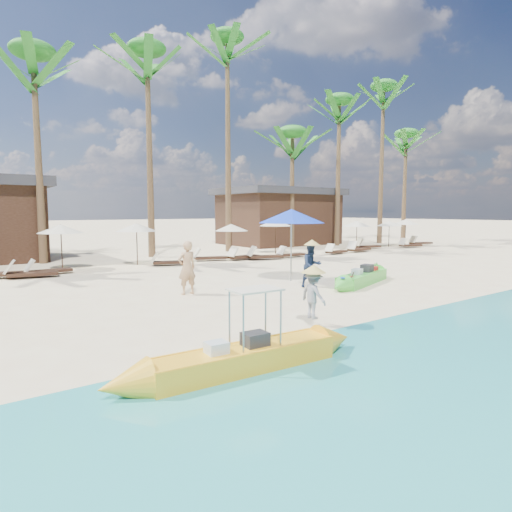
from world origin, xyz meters
TOP-DOWN VIEW (x-y plane):
  - ground at (0.00, 0.00)m, footprint 240.00×240.00m
  - wet_sand_strip at (0.00, -5.00)m, footprint 240.00×4.50m
  - green_canoe at (4.77, 1.11)m, footprint 4.93×2.03m
  - yellow_canoe at (-3.25, -3.32)m, footprint 5.10×0.83m
  - tourist at (-1.15, 2.97)m, footprint 0.62×0.42m
  - vendor_green at (2.84, 1.66)m, footprint 0.83×0.70m
  - vendor_yellow at (-0.51, -1.99)m, footprint 0.41×0.70m
  - blue_umbrella at (3.11, 3.07)m, footprint 2.45×2.45m
  - lounger_4_right at (-4.65, 9.43)m, footprint 1.95×0.92m
  - resort_parasol_5 at (-3.09, 11.24)m, footprint 1.94×1.94m
  - lounger_5_left at (-3.94, 10.00)m, footprint 1.75×0.58m
  - resort_parasol_6 at (0.20, 10.98)m, footprint 1.93×1.93m
  - lounger_6_left at (1.30, 9.89)m, footprint 1.84×1.07m
  - lounger_6_right at (3.80, 10.50)m, footprint 1.84×1.05m
  - resort_parasol_7 at (5.13, 10.38)m, footprint 1.83×1.83m
  - lounger_7_left at (5.46, 9.84)m, footprint 1.91×0.75m
  - lounger_7_right at (6.41, 9.24)m, footprint 2.01×1.06m
  - resort_parasol_8 at (8.96, 11.44)m, footprint 2.02×2.02m
  - lounger_8_left at (8.28, 9.28)m, footprint 1.71×0.58m
  - resort_parasol_9 at (14.63, 10.07)m, footprint 1.89×1.89m
  - lounger_9_left at (11.68, 9.09)m, footprint 1.74×0.76m
  - lounger_9_right at (13.85, 9.23)m, footprint 1.92×0.78m
  - resort_parasol_10 at (18.65, 10.58)m, footprint 1.81×1.81m
  - lounger_10_left at (16.07, 10.43)m, footprint 1.95×0.99m
  - lounger_10_right at (19.36, 9.37)m, footprint 1.85×0.90m
  - resort_parasol_11 at (20.21, 10.32)m, footprint 1.92×1.92m
  - lounger_11_left at (21.80, 10.17)m, footprint 1.99×0.97m
  - palm_3 at (-3.36, 14.27)m, footprint 2.08×2.08m
  - palm_4 at (2.15, 14.01)m, footprint 2.08×2.08m
  - palm_5 at (7.45, 14.38)m, footprint 2.08×2.08m
  - palm_6 at (12.84, 14.52)m, footprint 2.08×2.08m
  - palm_7 at (16.57, 13.68)m, footprint 2.08×2.08m
  - palm_8 at (21.07, 13.33)m, footprint 2.08×2.08m
  - palm_9 at (26.21, 14.81)m, footprint 2.08×2.08m
  - pavilion_east at (14.00, 17.50)m, footprint 8.80×6.60m

SIDE VIEW (x-z plane):
  - ground at x=0.00m, z-range 0.00..0.00m
  - wet_sand_strip at x=0.00m, z-range 0.00..0.01m
  - lounger_9_left at x=11.68m, z-range -0.09..0.48m
  - lounger_8_left at x=8.28m, z-range -0.10..0.48m
  - lounger_5_left at x=-3.94m, z-range -0.10..0.49m
  - lounger_6_right at x=3.80m, z-range -0.10..0.50m
  - lounger_6_left at x=1.30m, z-range -0.10..0.50m
  - lounger_10_right at x=19.36m, z-range -0.10..0.50m
  - lounger_7_left at x=5.46m, z-range -0.10..0.53m
  - lounger_9_right at x=13.85m, z-range -0.11..0.53m
  - lounger_10_left at x=16.07m, z-range -0.11..0.53m
  - lounger_4_right at x=-4.65m, z-range -0.11..0.53m
  - yellow_canoe at x=-3.25m, z-range -0.45..0.88m
  - lounger_11_left at x=21.80m, z-range -0.11..0.54m
  - lounger_7_right at x=6.41m, z-range -0.11..0.54m
  - green_canoe at x=4.77m, z-range -0.11..0.55m
  - vendor_yellow at x=-0.51m, z-range 0.18..1.27m
  - vendor_green at x=2.84m, z-range 0.00..1.49m
  - tourist at x=-1.15m, z-range 0.00..1.66m
  - resort_parasol_10 at x=18.65m, z-range 0.75..2.61m
  - resort_parasol_7 at x=5.13m, z-range 0.76..2.64m
  - resort_parasol_9 at x=14.63m, z-range 0.78..2.72m
  - resort_parasol_11 at x=20.21m, z-range 0.79..2.77m
  - resort_parasol_6 at x=0.20m, z-range 0.80..2.79m
  - resort_parasol_5 at x=-3.09m, z-range 0.80..2.79m
  - resort_parasol_8 at x=8.96m, z-range 0.83..2.91m
  - pavilion_east at x=14.00m, z-range 0.05..4.35m
  - blue_umbrella at x=3.11m, z-range 1.07..3.70m
  - palm_6 at x=12.84m, z-range 2.79..11.31m
  - palm_9 at x=26.21m, z-range 3.14..12.97m
  - palm_3 at x=-3.36m, z-range 3.32..13.83m
  - palm_7 at x=16.57m, z-range 3.46..14.53m
  - palm_4 at x=2.15m, z-range 3.60..15.30m
  - palm_8 at x=21.07m, z-range 3.83..16.53m
  - palm_5 at x=7.45m, z-range 4.02..17.62m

